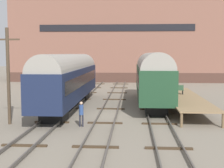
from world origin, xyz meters
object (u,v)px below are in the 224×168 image
(train_car_navy, at_px, (69,77))
(bench, at_px, (177,89))
(utility_pole, at_px, (8,74))
(train_car_green, at_px, (152,75))
(person_worker, at_px, (81,112))

(train_car_navy, bearing_deg, bench, 11.42)
(utility_pole, bearing_deg, bench, 35.05)
(train_car_green, distance_m, utility_pole, 14.66)
(bench, height_order, person_worker, bench)
(train_car_green, relative_size, person_worker, 8.70)
(train_car_green, xyz_separation_m, person_worker, (-5.62, -10.11, -1.91))
(train_car_navy, distance_m, utility_pole, 7.96)
(bench, height_order, utility_pole, utility_pole)
(train_car_navy, height_order, bench, train_car_navy)
(train_car_navy, relative_size, person_worker, 10.20)
(train_car_green, relative_size, utility_pole, 2.23)
(train_car_green, xyz_separation_m, train_car_navy, (-8.05, -2.28, -0.05))
(train_car_green, height_order, utility_pole, utility_pole)
(train_car_green, relative_size, train_car_navy, 0.85)
(person_worker, bearing_deg, train_car_green, 60.93)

